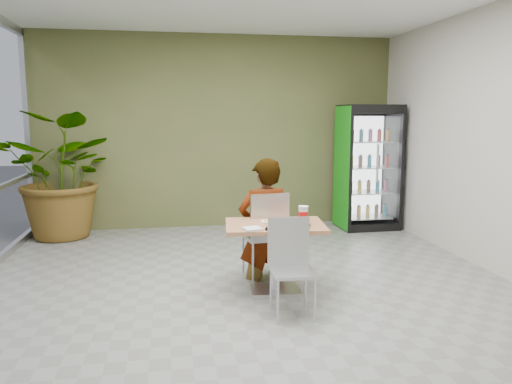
# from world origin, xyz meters

# --- Properties ---
(ground) EXTENTS (7.00, 7.00, 0.00)m
(ground) POSITION_xyz_m (0.00, 0.00, 0.00)
(ground) COLOR gray
(ground) RESTS_ON ground
(room_envelope) EXTENTS (6.00, 7.00, 3.20)m
(room_envelope) POSITION_xyz_m (0.00, 0.00, 1.60)
(room_envelope) COLOR beige
(room_envelope) RESTS_ON ground
(dining_table) EXTENTS (1.10, 0.83, 0.75)m
(dining_table) POSITION_xyz_m (0.28, 0.14, 0.54)
(dining_table) COLOR #AC6A49
(dining_table) RESTS_ON ground
(chair_far) EXTENTS (0.51, 0.51, 1.02)m
(chair_far) POSITION_xyz_m (0.27, 0.56, 0.60)
(chair_far) COLOR #B6B8BB
(chair_far) RESTS_ON ground
(chair_near) EXTENTS (0.41, 0.42, 0.92)m
(chair_near) POSITION_xyz_m (0.31, -0.43, 0.54)
(chair_near) COLOR #B6B8BB
(chair_near) RESTS_ON ground
(seated_woman) EXTENTS (0.68, 0.49, 1.70)m
(seated_woman) POSITION_xyz_m (0.26, 0.62, 0.55)
(seated_woman) COLOR black
(seated_woman) RESTS_ON ground
(pizza_plate) EXTENTS (0.29, 0.23, 0.03)m
(pizza_plate) POSITION_xyz_m (0.24, 0.22, 0.77)
(pizza_plate) COLOR silver
(pizza_plate) RESTS_ON dining_table
(soda_cup) EXTENTS (0.11, 0.11, 0.19)m
(soda_cup) POSITION_xyz_m (0.57, 0.10, 0.84)
(soda_cup) COLOR silver
(soda_cup) RESTS_ON dining_table
(napkin_stack) EXTENTS (0.20, 0.20, 0.02)m
(napkin_stack) POSITION_xyz_m (-0.01, -0.10, 0.76)
(napkin_stack) COLOR silver
(napkin_stack) RESTS_ON dining_table
(cafeteria_tray) EXTENTS (0.50, 0.44, 0.02)m
(cafeteria_tray) POSITION_xyz_m (0.36, -0.09, 0.76)
(cafeteria_tray) COLOR black
(cafeteria_tray) RESTS_ON dining_table
(beverage_fridge) EXTENTS (0.95, 0.73, 2.05)m
(beverage_fridge) POSITION_xyz_m (2.44, 2.92, 1.02)
(beverage_fridge) COLOR black
(beverage_fridge) RESTS_ON ground
(potted_plant) EXTENTS (2.19, 2.06, 1.94)m
(potted_plant) POSITION_xyz_m (-2.39, 3.07, 0.97)
(potted_plant) COLOR #31712D
(potted_plant) RESTS_ON ground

